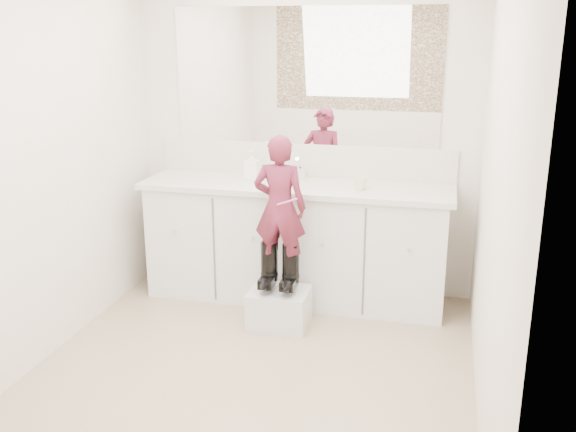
# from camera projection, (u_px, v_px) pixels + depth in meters

# --- Properties ---
(floor) EXTENTS (3.00, 3.00, 0.00)m
(floor) POSITION_uv_depth(u_px,v_px,m) (248.00, 376.00, 3.79)
(floor) COLOR #8E7B5D
(floor) RESTS_ON ground
(wall_back) EXTENTS (2.60, 0.00, 2.60)m
(wall_back) POSITION_uv_depth(u_px,v_px,m) (305.00, 136.00, 4.86)
(wall_back) COLOR beige
(wall_back) RESTS_ON floor
(wall_front) EXTENTS (2.60, 0.00, 2.60)m
(wall_front) POSITION_uv_depth(u_px,v_px,m) (103.00, 280.00, 2.06)
(wall_front) COLOR beige
(wall_front) RESTS_ON floor
(wall_left) EXTENTS (0.00, 3.00, 3.00)m
(wall_left) POSITION_uv_depth(u_px,v_px,m) (33.00, 167.00, 3.76)
(wall_left) COLOR beige
(wall_left) RESTS_ON floor
(wall_right) EXTENTS (0.00, 3.00, 3.00)m
(wall_right) POSITION_uv_depth(u_px,v_px,m) (496.00, 193.00, 3.16)
(wall_right) COLOR beige
(wall_right) RESTS_ON floor
(vanity_cabinet) EXTENTS (2.20, 0.55, 0.85)m
(vanity_cabinet) POSITION_uv_depth(u_px,v_px,m) (296.00, 244.00, 4.82)
(vanity_cabinet) COLOR silver
(vanity_cabinet) RESTS_ON floor
(countertop) EXTENTS (2.28, 0.58, 0.04)m
(countertop) POSITION_uv_depth(u_px,v_px,m) (296.00, 187.00, 4.68)
(countertop) COLOR beige
(countertop) RESTS_ON vanity_cabinet
(backsplash) EXTENTS (2.28, 0.03, 0.25)m
(backsplash) POSITION_uv_depth(u_px,v_px,m) (304.00, 160.00, 4.89)
(backsplash) COLOR beige
(backsplash) RESTS_ON countertop
(mirror) EXTENTS (2.00, 0.02, 1.00)m
(mirror) POSITION_uv_depth(u_px,v_px,m) (305.00, 77.00, 4.72)
(mirror) COLOR white
(mirror) RESTS_ON wall_back
(dot_panel) EXTENTS (2.00, 0.01, 1.20)m
(dot_panel) POSITION_uv_depth(u_px,v_px,m) (93.00, 141.00, 1.94)
(dot_panel) COLOR #472819
(dot_panel) RESTS_ON wall_front
(faucet) EXTENTS (0.08, 0.08, 0.10)m
(faucet) POSITION_uv_depth(u_px,v_px,m) (301.00, 173.00, 4.81)
(faucet) COLOR silver
(faucet) RESTS_ON countertop
(cup) EXTENTS (0.13, 0.13, 0.10)m
(cup) POSITION_uv_depth(u_px,v_px,m) (360.00, 183.00, 4.50)
(cup) COLOR beige
(cup) RESTS_ON countertop
(soap_bottle) EXTENTS (0.10, 0.10, 0.22)m
(soap_bottle) POSITION_uv_depth(u_px,v_px,m) (252.00, 165.00, 4.79)
(soap_bottle) COLOR white
(soap_bottle) RESTS_ON countertop
(step_stool) EXTENTS (0.40, 0.34, 0.26)m
(step_stool) POSITION_uv_depth(u_px,v_px,m) (279.00, 308.00, 4.43)
(step_stool) COLOR silver
(step_stool) RESTS_ON floor
(boot_left) EXTENTS (0.12, 0.22, 0.33)m
(boot_left) POSITION_uv_depth(u_px,v_px,m) (269.00, 266.00, 4.38)
(boot_left) COLOR black
(boot_left) RESTS_ON step_stool
(boot_right) EXTENTS (0.12, 0.22, 0.33)m
(boot_right) POSITION_uv_depth(u_px,v_px,m) (291.00, 268.00, 4.34)
(boot_right) COLOR black
(boot_right) RESTS_ON step_stool
(toddler) EXTENTS (0.36, 0.23, 0.97)m
(toddler) POSITION_uv_depth(u_px,v_px,m) (280.00, 207.00, 4.25)
(toddler) COLOR #A43254
(toddler) RESTS_ON step_stool
(toothbrush) EXTENTS (0.14, 0.01, 0.06)m
(toothbrush) POSITION_uv_depth(u_px,v_px,m) (287.00, 202.00, 4.14)
(toothbrush) COLOR #F961BC
(toothbrush) RESTS_ON toddler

